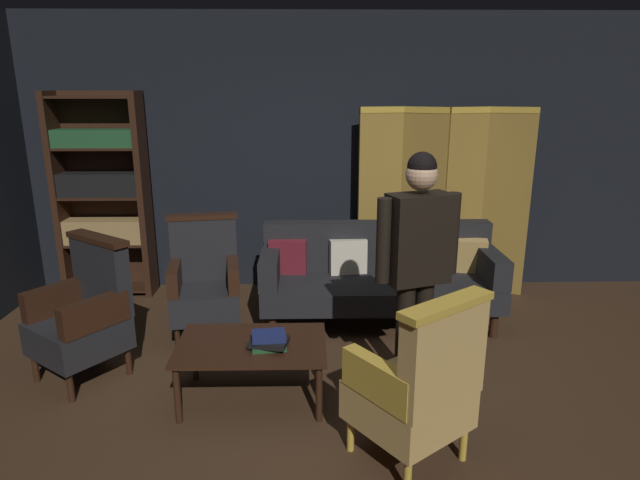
# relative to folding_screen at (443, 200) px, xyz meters

# --- Properties ---
(ground_plane) EXTENTS (10.00, 10.00, 0.00)m
(ground_plane) POSITION_rel_folding_screen_xyz_m (-1.27, -2.15, -0.99)
(ground_plane) COLOR #3D2819
(back_wall) EXTENTS (7.20, 0.10, 2.80)m
(back_wall) POSITION_rel_folding_screen_xyz_m (-1.27, 0.30, 0.41)
(back_wall) COLOR black
(back_wall) RESTS_ON ground_plane
(folding_screen) EXTENTS (1.72, 0.26, 1.90)m
(folding_screen) POSITION_rel_folding_screen_xyz_m (0.00, 0.00, 0.00)
(folding_screen) COLOR olive
(folding_screen) RESTS_ON ground_plane
(bookshelf) EXTENTS (0.90, 0.32, 2.05)m
(bookshelf) POSITION_rel_folding_screen_xyz_m (-3.42, 0.04, 0.07)
(bookshelf) COLOR black
(bookshelf) RESTS_ON ground_plane
(velvet_couch) EXTENTS (2.12, 0.78, 0.88)m
(velvet_couch) POSITION_rel_folding_screen_xyz_m (-0.72, -0.69, -0.53)
(velvet_couch) COLOR black
(velvet_couch) RESTS_ON ground_plane
(coffee_table) EXTENTS (1.00, 0.64, 0.42)m
(coffee_table) POSITION_rel_folding_screen_xyz_m (-1.75, -2.02, -0.61)
(coffee_table) COLOR black
(coffee_table) RESTS_ON ground_plane
(armchair_gilt_accent) EXTENTS (0.81, 0.81, 1.04)m
(armchair_gilt_accent) POSITION_rel_folding_screen_xyz_m (-0.76, -2.69, -0.50)
(armchair_gilt_accent) COLOR gold
(armchair_gilt_accent) RESTS_ON ground_plane
(armchair_wing_left) EXTENTS (0.81, 0.81, 1.04)m
(armchair_wing_left) POSITION_rel_folding_screen_xyz_m (-2.99, -1.66, -0.50)
(armchair_wing_left) COLOR black
(armchair_wing_left) RESTS_ON ground_plane
(armchair_wing_right) EXTENTS (0.66, 0.66, 1.04)m
(armchair_wing_right) POSITION_rel_folding_screen_xyz_m (-2.24, -1.00, -0.50)
(armchair_wing_right) COLOR black
(armchair_wing_right) RESTS_ON ground_plane
(standing_figure) EXTENTS (0.56, 0.33, 1.70)m
(standing_figure) POSITION_rel_folding_screen_xyz_m (-0.66, -2.04, 0.04)
(standing_figure) COLOR black
(standing_figure) RESTS_ON ground_plane
(book_green_cloth) EXTENTS (0.24, 0.17, 0.03)m
(book_green_cloth) POSITION_rel_folding_screen_xyz_m (-1.62, -2.10, -0.55)
(book_green_cloth) COLOR #1E4C28
(book_green_cloth) RESTS_ON coffee_table
(book_black_cloth) EXTENTS (0.28, 0.22, 0.04)m
(book_black_cloth) POSITION_rel_folding_screen_xyz_m (-1.62, -2.10, -0.52)
(book_black_cloth) COLOR black
(book_black_cloth) RESTS_ON book_green_cloth
(book_navy_cloth) EXTENTS (0.23, 0.18, 0.04)m
(book_navy_cloth) POSITION_rel_folding_screen_xyz_m (-1.62, -2.10, -0.48)
(book_navy_cloth) COLOR navy
(book_navy_cloth) RESTS_ON book_black_cloth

